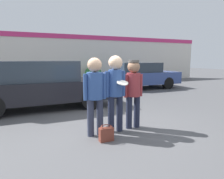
{
  "coord_description": "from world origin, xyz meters",
  "views": [
    {
      "loc": [
        -1.85,
        -4.33,
        1.71
      ],
      "look_at": [
        0.04,
        0.02,
        0.98
      ],
      "focal_mm": 32.0,
      "sensor_mm": 36.0,
      "label": 1
    }
  ],
  "objects_px": {
    "shrub": "(93,75)",
    "person_left": "(95,90)",
    "parked_car_near": "(42,85)",
    "person_right": "(133,88)",
    "handbag": "(106,134)",
    "person_middle_with_frisbee": "(115,87)",
    "parked_car_far": "(138,75)"
  },
  "relations": [
    {
      "from": "parked_car_near",
      "to": "person_middle_with_frisbee",
      "type": "bearing_deg",
      "value": -66.1
    },
    {
      "from": "parked_car_far",
      "to": "shrub",
      "type": "relative_size",
      "value": 3.83
    },
    {
      "from": "person_left",
      "to": "person_middle_with_frisbee",
      "type": "xyz_separation_m",
      "value": [
        0.51,
        0.04,
        0.03
      ]
    },
    {
      "from": "handbag",
      "to": "person_left",
      "type": "bearing_deg",
      "value": 104.45
    },
    {
      "from": "parked_car_far",
      "to": "handbag",
      "type": "bearing_deg",
      "value": -125.64
    },
    {
      "from": "person_middle_with_frisbee",
      "to": "parked_car_far",
      "type": "height_order",
      "value": "person_middle_with_frisbee"
    },
    {
      "from": "shrub",
      "to": "handbag",
      "type": "xyz_separation_m",
      "value": [
        -2.84,
        -9.48,
        -0.46
      ]
    },
    {
      "from": "shrub",
      "to": "person_right",
      "type": "bearing_deg",
      "value": -102.08
    },
    {
      "from": "person_middle_with_frisbee",
      "to": "person_right",
      "type": "height_order",
      "value": "person_middle_with_frisbee"
    },
    {
      "from": "person_left",
      "to": "handbag",
      "type": "distance_m",
      "value": 0.98
    },
    {
      "from": "person_left",
      "to": "person_right",
      "type": "xyz_separation_m",
      "value": [
        1.03,
        0.11,
        -0.03
      ]
    },
    {
      "from": "person_left",
      "to": "parked_car_far",
      "type": "distance_m",
      "value": 7.5
    },
    {
      "from": "person_left",
      "to": "person_middle_with_frisbee",
      "type": "relative_size",
      "value": 0.97
    },
    {
      "from": "person_middle_with_frisbee",
      "to": "handbag",
      "type": "bearing_deg",
      "value": -133.02
    },
    {
      "from": "person_left",
      "to": "parked_car_near",
      "type": "height_order",
      "value": "person_left"
    },
    {
      "from": "person_right",
      "to": "shrub",
      "type": "relative_size",
      "value": 1.36
    },
    {
      "from": "person_right",
      "to": "handbag",
      "type": "relative_size",
      "value": 5.11
    },
    {
      "from": "person_middle_with_frisbee",
      "to": "parked_car_far",
      "type": "bearing_deg",
      "value": 54.98
    },
    {
      "from": "handbag",
      "to": "parked_car_near",
      "type": "bearing_deg",
      "value": 105.25
    },
    {
      "from": "person_middle_with_frisbee",
      "to": "parked_car_near",
      "type": "height_order",
      "value": "person_middle_with_frisbee"
    },
    {
      "from": "person_right",
      "to": "shrub",
      "type": "bearing_deg",
      "value": 77.92
    },
    {
      "from": "person_left",
      "to": "person_right",
      "type": "height_order",
      "value": "person_left"
    },
    {
      "from": "handbag",
      "to": "person_middle_with_frisbee",
      "type": "bearing_deg",
      "value": 46.98
    },
    {
      "from": "parked_car_near",
      "to": "shrub",
      "type": "distance_m",
      "value": 7.06
    },
    {
      "from": "parked_car_near",
      "to": "shrub",
      "type": "height_order",
      "value": "parked_car_near"
    },
    {
      "from": "parked_car_near",
      "to": "handbag",
      "type": "relative_size",
      "value": 14.42
    },
    {
      "from": "person_left",
      "to": "parked_car_far",
      "type": "xyz_separation_m",
      "value": [
        4.62,
        5.9,
        -0.28
      ]
    },
    {
      "from": "shrub",
      "to": "handbag",
      "type": "height_order",
      "value": "shrub"
    },
    {
      "from": "person_middle_with_frisbee",
      "to": "person_right",
      "type": "relative_size",
      "value": 1.06
    },
    {
      "from": "shrub",
      "to": "person_left",
      "type": "bearing_deg",
      "value": -107.98
    },
    {
      "from": "person_left",
      "to": "parked_car_near",
      "type": "bearing_deg",
      "value": 105.36
    },
    {
      "from": "person_left",
      "to": "handbag",
      "type": "relative_size",
      "value": 5.28
    }
  ]
}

